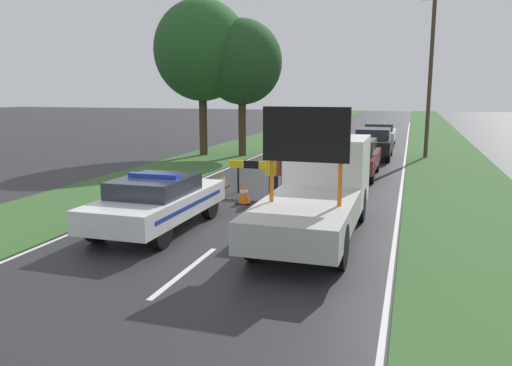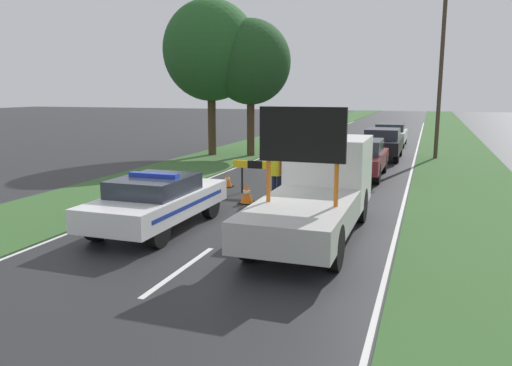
{
  "view_description": "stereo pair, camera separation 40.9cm",
  "coord_description": "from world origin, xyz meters",
  "px_view_note": "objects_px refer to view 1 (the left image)",
  "views": [
    {
      "loc": [
        4.04,
        -11.75,
        3.45
      ],
      "look_at": [
        0.27,
        0.39,
        1.1
      ],
      "focal_mm": 35.0,
      "sensor_mm": 36.0,
      "label": 1
    },
    {
      "loc": [
        4.43,
        -11.62,
        3.45
      ],
      "look_at": [
        0.27,
        0.39,
        1.1
      ],
      "focal_mm": 35.0,
      "sensor_mm": 36.0,
      "label": 2
    }
  ],
  "objects_px": {
    "queued_car_wagon_maroon": "(355,157)",
    "roadside_tree_near_right": "(242,62)",
    "traffic_cone_near_police": "(177,191)",
    "work_truck": "(320,187)",
    "queued_car_van_white": "(379,134)",
    "queued_car_sedan_black": "(373,142)",
    "roadside_tree_near_left": "(202,51)",
    "pedestrian_civilian": "(286,172)",
    "road_barrier": "(274,168)",
    "traffic_cone_near_truck": "(244,193)",
    "utility_pole": "(431,69)",
    "traffic_cone_centre_front": "(223,180)",
    "police_officer": "(273,171)",
    "police_car": "(157,201)"
  },
  "relations": [
    {
      "from": "police_car",
      "to": "road_barrier",
      "type": "distance_m",
      "value": 5.23
    },
    {
      "from": "police_officer",
      "to": "utility_pole",
      "type": "bearing_deg",
      "value": -109.51
    },
    {
      "from": "traffic_cone_near_truck",
      "to": "queued_car_wagon_maroon",
      "type": "height_order",
      "value": "queued_car_wagon_maroon"
    },
    {
      "from": "queued_car_wagon_maroon",
      "to": "queued_car_sedan_black",
      "type": "bearing_deg",
      "value": -92.89
    },
    {
      "from": "work_truck",
      "to": "queued_car_wagon_maroon",
      "type": "bearing_deg",
      "value": -87.06
    },
    {
      "from": "queued_car_sedan_black",
      "to": "work_truck",
      "type": "bearing_deg",
      "value": 89.04
    },
    {
      "from": "traffic_cone_near_police",
      "to": "utility_pole",
      "type": "distance_m",
      "value": 16.05
    },
    {
      "from": "queued_car_van_white",
      "to": "traffic_cone_near_truck",
      "type": "bearing_deg",
      "value": 81.21
    },
    {
      "from": "queued_car_van_white",
      "to": "road_barrier",
      "type": "bearing_deg",
      "value": 82.23
    },
    {
      "from": "queued_car_van_white",
      "to": "roadside_tree_near_right",
      "type": "bearing_deg",
      "value": 49.57
    },
    {
      "from": "police_officer",
      "to": "traffic_cone_near_police",
      "type": "bearing_deg",
      "value": 25.24
    },
    {
      "from": "traffic_cone_near_police",
      "to": "work_truck",
      "type": "bearing_deg",
      "value": -22.25
    },
    {
      "from": "pedestrian_civilian",
      "to": "traffic_cone_near_police",
      "type": "relative_size",
      "value": 2.41
    },
    {
      "from": "queued_car_sedan_black",
      "to": "traffic_cone_centre_front",
      "type": "bearing_deg",
      "value": 64.67
    },
    {
      "from": "road_barrier",
      "to": "queued_car_sedan_black",
      "type": "distance_m",
      "value": 10.85
    },
    {
      "from": "traffic_cone_near_truck",
      "to": "utility_pole",
      "type": "height_order",
      "value": "utility_pole"
    },
    {
      "from": "work_truck",
      "to": "police_car",
      "type": "bearing_deg",
      "value": 18.25
    },
    {
      "from": "roadside_tree_near_right",
      "to": "queued_car_wagon_maroon",
      "type": "bearing_deg",
      "value": -36.69
    },
    {
      "from": "traffic_cone_near_truck",
      "to": "queued_car_sedan_black",
      "type": "relative_size",
      "value": 0.14
    },
    {
      "from": "roadside_tree_near_left",
      "to": "road_barrier",
      "type": "bearing_deg",
      "value": -54.63
    },
    {
      "from": "pedestrian_civilian",
      "to": "utility_pole",
      "type": "height_order",
      "value": "utility_pole"
    },
    {
      "from": "queued_car_van_white",
      "to": "work_truck",
      "type": "bearing_deg",
      "value": 89.64
    },
    {
      "from": "queued_car_wagon_maroon",
      "to": "utility_pole",
      "type": "xyz_separation_m",
      "value": [
        2.92,
        6.97,
        3.74
      ]
    },
    {
      "from": "pedestrian_civilian",
      "to": "roadside_tree_near_right",
      "type": "bearing_deg",
      "value": 100.48
    },
    {
      "from": "traffic_cone_near_truck",
      "to": "utility_pole",
      "type": "xyz_separation_m",
      "value": [
        5.63,
        13.06,
        4.22
      ]
    },
    {
      "from": "pedestrian_civilian",
      "to": "queued_car_van_white",
      "type": "height_order",
      "value": "pedestrian_civilian"
    },
    {
      "from": "traffic_cone_near_police",
      "to": "queued_car_wagon_maroon",
      "type": "relative_size",
      "value": 0.14
    },
    {
      "from": "queued_car_wagon_maroon",
      "to": "queued_car_sedan_black",
      "type": "relative_size",
      "value": 1.03
    },
    {
      "from": "traffic_cone_near_truck",
      "to": "utility_pole",
      "type": "distance_m",
      "value": 14.84
    },
    {
      "from": "road_barrier",
      "to": "pedestrian_civilian",
      "type": "bearing_deg",
      "value": -47.09
    },
    {
      "from": "queued_car_van_white",
      "to": "roadside_tree_near_left",
      "type": "bearing_deg",
      "value": 43.03
    },
    {
      "from": "traffic_cone_near_police",
      "to": "roadside_tree_near_left",
      "type": "relative_size",
      "value": 0.08
    },
    {
      "from": "roadside_tree_near_right",
      "to": "utility_pole",
      "type": "bearing_deg",
      "value": 12.78
    },
    {
      "from": "police_officer",
      "to": "work_truck",
      "type": "bearing_deg",
      "value": 125.3
    },
    {
      "from": "police_officer",
      "to": "utility_pole",
      "type": "distance_m",
      "value": 13.63
    },
    {
      "from": "police_officer",
      "to": "traffic_cone_centre_front",
      "type": "relative_size",
      "value": 2.94
    },
    {
      "from": "police_officer",
      "to": "queued_car_sedan_black",
      "type": "height_order",
      "value": "police_officer"
    },
    {
      "from": "utility_pole",
      "to": "traffic_cone_centre_front",
      "type": "bearing_deg",
      "value": -123.96
    },
    {
      "from": "traffic_cone_near_truck",
      "to": "queued_car_sedan_black",
      "type": "xyz_separation_m",
      "value": [
        3.01,
        12.07,
        0.5
      ]
    },
    {
      "from": "queued_car_wagon_maroon",
      "to": "roadside_tree_near_right",
      "type": "bearing_deg",
      "value": -36.69
    },
    {
      "from": "work_truck",
      "to": "queued_car_van_white",
      "type": "relative_size",
      "value": 1.39
    },
    {
      "from": "utility_pole",
      "to": "queued_car_van_white",
      "type": "bearing_deg",
      "value": 115.52
    },
    {
      "from": "pedestrian_civilian",
      "to": "roadside_tree_near_right",
      "type": "distance_m",
      "value": 12.01
    },
    {
      "from": "pedestrian_civilian",
      "to": "traffic_cone_near_truck",
      "type": "bearing_deg",
      "value": -163.01
    },
    {
      "from": "traffic_cone_near_truck",
      "to": "traffic_cone_centre_front",
      "type": "bearing_deg",
      "value": 124.56
    },
    {
      "from": "roadside_tree_near_left",
      "to": "pedestrian_civilian",
      "type": "bearing_deg",
      "value": -54.39
    },
    {
      "from": "traffic_cone_centre_front",
      "to": "traffic_cone_near_truck",
      "type": "relative_size",
      "value": 0.83
    },
    {
      "from": "work_truck",
      "to": "traffic_cone_near_truck",
      "type": "xyz_separation_m",
      "value": [
        -2.77,
        2.34,
        -0.8
      ]
    },
    {
      "from": "road_barrier",
      "to": "roadside_tree_near_left",
      "type": "bearing_deg",
      "value": 129.99
    },
    {
      "from": "traffic_cone_near_truck",
      "to": "queued_car_van_white",
      "type": "xyz_separation_m",
      "value": [
        2.9,
        18.77,
        0.41
      ]
    }
  ]
}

